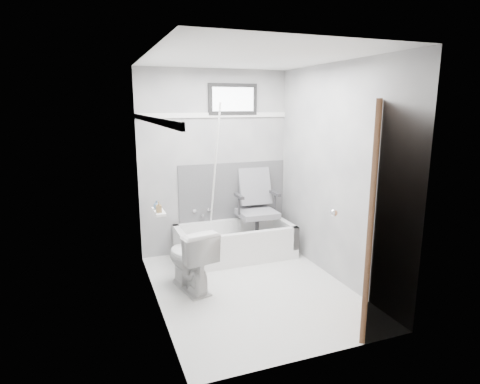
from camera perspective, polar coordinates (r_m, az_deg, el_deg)
name	(u,v)px	position (r m, az deg, el deg)	size (l,w,h in m)	color
floor	(251,288)	(4.48, 1.61, -13.51)	(2.60, 2.60, 0.00)	white
ceiling	(253,57)	(4.06, 1.83, 18.65)	(2.60, 2.60, 0.00)	silver
wall_back	(215,163)	(5.31, -3.60, 4.16)	(2.00, 0.02, 2.40)	slate
wall_front	(319,211)	(2.97, 11.24, -2.61)	(2.00, 0.02, 2.40)	slate
wall_left	(153,187)	(3.85, -12.22, 0.75)	(0.02, 2.60, 2.40)	slate
wall_right	(335,174)	(4.57, 13.41, 2.51)	(0.02, 2.60, 2.40)	slate
bathtub	(235,241)	(5.25, -0.71, -7.04)	(1.50, 0.70, 0.42)	white
office_chair	(257,208)	(5.29, 2.47, -2.26)	(0.58, 0.58, 1.00)	slate
toilet	(190,259)	(4.37, -7.14, -9.41)	(0.39, 0.70, 0.69)	silver
door	(420,223)	(3.64, 24.24, -3.99)	(0.78, 0.78, 2.00)	brown
window	(233,99)	(5.32, -1.03, 13.05)	(0.66, 0.04, 0.40)	black
backerboard	(233,191)	(5.45, -1.00, 0.12)	(1.50, 0.02, 0.78)	#4C4C4F
trim_back	(214,115)	(5.25, -3.65, 10.86)	(2.00, 0.02, 0.06)	white
trim_left	(152,120)	(3.77, -12.46, 10.02)	(0.02, 2.60, 0.06)	white
pole	(214,177)	(5.09, -3.67, 2.08)	(0.02, 0.02, 1.95)	white
shelf	(159,212)	(4.12, -11.49, -2.75)	(0.10, 0.32, 0.03)	white
soap_bottle_a	(159,207)	(4.02, -11.48, -2.14)	(0.05, 0.05, 0.12)	olive
soap_bottle_b	(157,205)	(4.16, -11.79, -1.76)	(0.07, 0.07, 0.09)	#496787
faucet	(202,212)	(5.36, -5.46, -2.89)	(0.26, 0.10, 0.16)	silver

